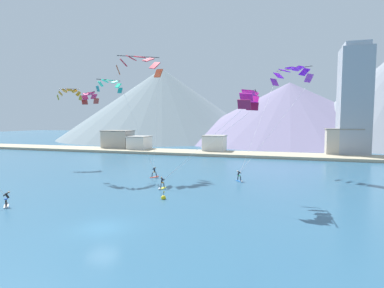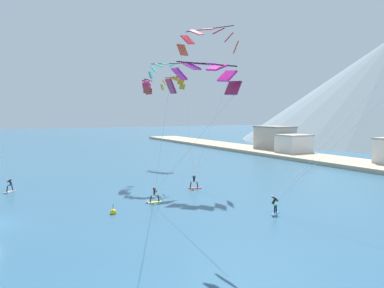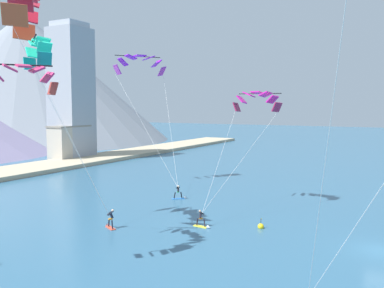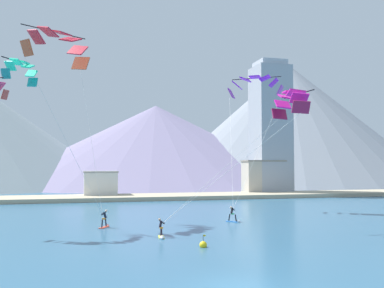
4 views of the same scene
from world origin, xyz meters
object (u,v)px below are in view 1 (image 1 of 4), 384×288
object	(u,v)px
parafoil_kite_near_lead	(291,74)
race_marker_buoy	(163,198)
kitesurfer_near_trail	(155,174)
kitesurfer_far_left	(161,186)
parafoil_kite_near_trail	(139,64)
parafoil_kite_far_left	(249,98)
kitesurfer_near_lead	(240,178)
parafoil_kite_distant_low_drift	(109,84)
parafoil_kite_distant_high_outer	(69,93)
kitesurfer_mid_center	(7,201)
parafoil_kite_distant_mid_solo	(89,97)

from	to	relation	value
parafoil_kite_near_lead	race_marker_buoy	distance (m)	31.67
kitesurfer_near_trail	kitesurfer_far_left	bearing A→B (deg)	-60.40
parafoil_kite_near_trail	parafoil_kite_far_left	bearing A→B (deg)	-31.63
kitesurfer_near_lead	parafoil_kite_distant_low_drift	distance (m)	25.52
parafoil_kite_distant_low_drift	kitesurfer_near_lead	bearing A→B (deg)	2.35
parafoil_kite_distant_high_outer	parafoil_kite_near_lead	bearing A→B (deg)	4.70
parafoil_kite_near_lead	race_marker_buoy	size ratio (longest dim) A/B	16.31
parafoil_kite_distant_low_drift	kitesurfer_near_trail	bearing A→B (deg)	2.26
parafoil_kite_distant_low_drift	parafoil_kite_near_lead	bearing A→B (deg)	22.06
kitesurfer_near_lead	parafoil_kite_near_lead	size ratio (longest dim) A/B	0.10
kitesurfer_mid_center	parafoil_kite_near_lead	size ratio (longest dim) A/B	0.10
kitesurfer_near_lead	parafoil_kite_distant_low_drift	world-z (taller)	parafoil_kite_distant_low_drift
parafoil_kite_distant_low_drift	parafoil_kite_distant_mid_solo	size ratio (longest dim) A/B	1.06
kitesurfer_far_left	parafoil_kite_near_trail	distance (m)	23.51
parafoil_kite_near_trail	parafoil_kite_distant_high_outer	xyz separation A→B (m)	(-17.22, 3.09, -4.31)
parafoil_kite_far_left	race_marker_buoy	world-z (taller)	parafoil_kite_far_left
parafoil_kite_distant_low_drift	parafoil_kite_distant_mid_solo	bearing A→B (deg)	-148.87
race_marker_buoy	parafoil_kite_near_trail	bearing A→B (deg)	124.19
parafoil_kite_distant_high_outer	parafoil_kite_distant_low_drift	size ratio (longest dim) A/B	1.05
parafoil_kite_near_lead	parafoil_kite_distant_mid_solo	size ratio (longest dim) A/B	4.07
kitesurfer_near_trail	parafoil_kite_near_trail	size ratio (longest dim) A/B	0.09
parafoil_kite_distant_high_outer	race_marker_buoy	world-z (taller)	parafoil_kite_distant_high_outer
kitesurfer_near_trail	parafoil_kite_near_lead	size ratio (longest dim) A/B	0.11
parafoil_kite_near_trail	parafoil_kite_distant_low_drift	distance (m)	6.88
parafoil_kite_distant_high_outer	kitesurfer_near_lead	bearing A→B (deg)	-11.26
parafoil_kite_distant_high_outer	kitesurfer_near_trail	bearing A→B (deg)	-19.02
kitesurfer_far_left	parafoil_kite_distant_low_drift	size ratio (longest dim) A/B	0.41
kitesurfer_far_left	parafoil_kite_far_left	distance (m)	15.92
kitesurfer_far_left	parafoil_kite_far_left	world-z (taller)	parafoil_kite_far_left
parafoil_kite_near_trail	race_marker_buoy	size ratio (longest dim) A/B	18.49
kitesurfer_mid_center	parafoil_kite_far_left	size ratio (longest dim) A/B	0.14
kitesurfer_mid_center	parafoil_kite_near_trail	xyz separation A→B (m)	(3.63, 23.85, 18.28)
parafoil_kite_near_lead	race_marker_buoy	world-z (taller)	parafoil_kite_near_lead
parafoil_kite_near_lead	parafoil_kite_far_left	bearing A→B (deg)	-104.17
parafoil_kite_near_trail	race_marker_buoy	bearing A→B (deg)	-55.81
kitesurfer_near_trail	parafoil_kite_far_left	bearing A→B (deg)	-27.32
parafoil_kite_near_trail	kitesurfer_near_trail	bearing A→B (deg)	-43.09
kitesurfer_mid_center	parafoil_kite_distant_mid_solo	world-z (taller)	parafoil_kite_distant_mid_solo
parafoil_kite_far_left	kitesurfer_far_left	bearing A→B (deg)	176.20
parafoil_kite_near_lead	parafoil_kite_near_trail	size ratio (longest dim) A/B	0.88
kitesurfer_near_lead	parafoil_kite_near_trail	distance (m)	26.03
kitesurfer_far_left	race_marker_buoy	bearing A→B (deg)	-64.53
parafoil_kite_distant_mid_solo	kitesurfer_far_left	bearing A→B (deg)	-19.99
kitesurfer_far_left	race_marker_buoy	world-z (taller)	kitesurfer_far_left
kitesurfer_near_lead	parafoil_kite_distant_low_drift	xyz separation A→B (m)	(-21.11, -0.86, 14.32)
kitesurfer_near_lead	parafoil_kite_far_left	world-z (taller)	parafoil_kite_far_left
parafoil_kite_near_trail	kitesurfer_mid_center	bearing A→B (deg)	-98.65
kitesurfer_near_trail	parafoil_kite_distant_high_outer	distance (m)	27.14
kitesurfer_near_trail	parafoil_kite_distant_mid_solo	distance (m)	16.25
kitesurfer_near_lead	parafoil_kite_distant_mid_solo	size ratio (longest dim) A/B	0.42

